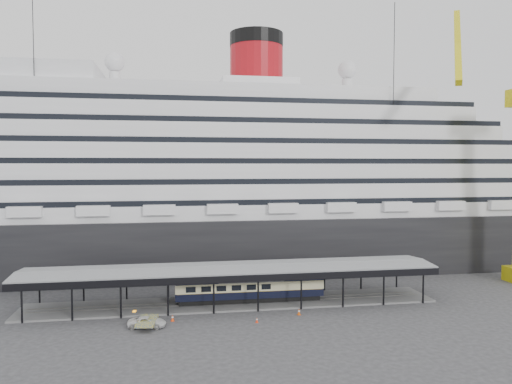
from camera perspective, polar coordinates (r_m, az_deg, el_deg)
The scene contains 8 objects.
ground at distance 65.45m, azimuth -2.18°, elevation -13.81°, with size 200.00×200.00×0.00m, color #313133.
cruise_ship at distance 94.48m, azimuth -4.72°, elevation 2.64°, with size 130.00×30.00×43.90m.
platform_canopy at distance 69.61m, azimuth -2.73°, elevation -10.77°, with size 56.00×9.18×5.30m.
port_truck at distance 61.72m, azimuth -12.35°, elevation -14.33°, with size 2.03×4.40×1.22m, color silver.
pullman_carriage at distance 69.92m, azimuth -0.71°, elevation -10.63°, with size 20.38×2.86×19.99m.
traffic_cone_left at distance 63.51m, azimuth -9.52°, elevation -14.00°, with size 0.50×0.50×0.81m.
traffic_cone_mid at distance 62.15m, azimuth 0.10°, elevation -14.42°, with size 0.43×0.43×0.65m.
traffic_cone_right at distance 65.35m, azimuth 4.93°, elevation -13.47°, with size 0.52×0.52×0.82m.
Camera 1 is at (-8.18, -62.11, 18.93)m, focal length 35.00 mm.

